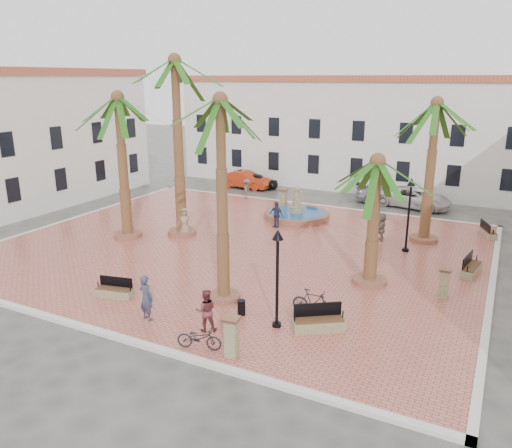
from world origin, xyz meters
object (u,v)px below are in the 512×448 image
Objects in this scene: bollard_n at (283,199)px; pedestrian_north at (247,189)px; bollard_se at (232,336)px; pedestrian_fountain_a at (185,222)px; bench_e at (471,269)px; bicycle_a at (199,338)px; palm_nw at (175,79)px; palm_sw at (119,114)px; car_red at (246,180)px; bench_se at (319,323)px; palm_e at (376,179)px; palm_s at (220,122)px; car_black at (256,181)px; lamppost_e at (410,202)px; lamppost_s at (277,262)px; cyclist_a at (146,297)px; car_white at (414,198)px; litter_bin at (241,307)px; car_silver at (389,194)px; cyclist_b at (206,310)px; bicycle_b at (313,303)px; bench_s at (115,292)px; pedestrian_east at (382,227)px; pedestrian_fountain_b at (276,214)px; bench_ne at (488,232)px; bollard_e at (444,283)px; fountain at (297,214)px.

bollard_n is 4.28m from pedestrian_north.
bollard_se is at bearing -71.11° from bollard_n.
bench_e is at bearing -23.27° from pedestrian_fountain_a.
bicycle_a is at bearing -175.41° from bollard_se.
palm_nw is 5.40× the size of bench_e.
palm_sw is 1.88× the size of car_red.
palm_e is at bearing 49.81° from bench_se.
palm_s is 2.23× the size of car_black.
lamppost_e is (-3.49, 2.02, 2.49)m from bench_e.
cyclist_a is at bearing -159.83° from lamppost_s.
palm_e is 1.55× the size of lamppost_s.
car_white is at bearing 97.93° from lamppost_e.
palm_nw is 19.69m from car_white.
car_silver is (0.96, 22.05, 0.28)m from litter_bin.
palm_nw is 14.82m from cyclist_b.
palm_sw reaches higher than car_silver.
car_silver reaches higher than bicycle_a.
palm_sw is at bearing -177.76° from pedestrian_fountain_a.
car_red is (-13.99, 20.49, 0.05)m from bicycle_b.
palm_s is 8.71m from bench_s.
litter_bin is at bearing -139.98° from cyclist_b.
bollard_n is (-6.96, 16.30, -1.88)m from lamppost_s.
pedestrian_east is (1.53, 15.00, 0.08)m from bollard_se.
pedestrian_east reaches higher than bollard_n.
palm_nw is at bearing -166.59° from lamppost_e.
car_white is at bearing 30.50° from bench_e.
cyclist_b is at bearing -107.54° from litter_bin.
palm_sw reaches higher than pedestrian_fountain_b.
pedestrian_east is 10.10m from car_silver.
lamppost_e reaches higher than car_black.
lamppost_s reaches higher than pedestrian_east.
bench_ne is 19.94m from bollard_se.
lamppost_e is at bearing 69.09° from bench_e.
car_silver is at bearing -103.75° from car_black.
lamppost_e is 15.41m from pedestrian_north.
palm_s is 4.80× the size of bicycle_b.
palm_e reaches higher than car_black.
bicycle_b is 1.09× the size of pedestrian_fountain_b.
cyclist_b is 0.43× the size of car_black.
bench_s is at bearing -174.23° from lamppost_s.
bollard_e is at bearing 54.86° from bollard_se.
pedestrian_north is at bearing 142.56° from bollard_e.
bollard_n is at bearing 134.97° from fountain.
car_white is (1.95, -0.55, 0.01)m from car_silver.
bench_se is (14.23, -5.78, -6.94)m from palm_sw.
car_silver is (-2.80, 16.52, -4.33)m from palm_e.
lamppost_s is 3.93m from bicycle_a.
pedestrian_north is (-10.86, 18.07, -1.86)m from lamppost_s.
lamppost_e is at bearing 76.19° from lamppost_s.
fountain is at bearing -137.39° from pedestrian_north.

